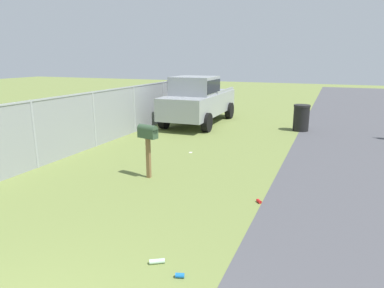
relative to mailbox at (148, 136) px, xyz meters
name	(u,v)px	position (x,y,z in m)	size (l,w,h in m)	color
mailbox	(148,136)	(0.00, 0.00, 0.00)	(0.30, 0.53, 1.32)	brown
pickup_truck	(198,99)	(7.07, 1.47, 0.05)	(5.14, 2.20, 2.09)	#93999E
trash_bin	(301,118)	(7.22, -2.90, -0.53)	(0.64, 0.64, 1.05)	black
fence_section	(94,117)	(2.02, 3.13, -0.08)	(14.91, 0.07, 1.81)	#9EA3A8
litter_can_far_scatter	(180,275)	(-3.36, -2.35, -1.02)	(0.07, 0.07, 0.12)	blue
litter_can_midfield_b	(259,201)	(-0.50, -2.82, -1.02)	(0.07, 0.07, 0.12)	red
litter_bottle_midfield_a	(157,261)	(-3.19, -1.91, -1.02)	(0.07, 0.07, 0.22)	#B2D8BF
litter_wrapper_by_mailbox	(191,152)	(2.50, -0.07, -1.05)	(0.12, 0.08, 0.01)	silver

